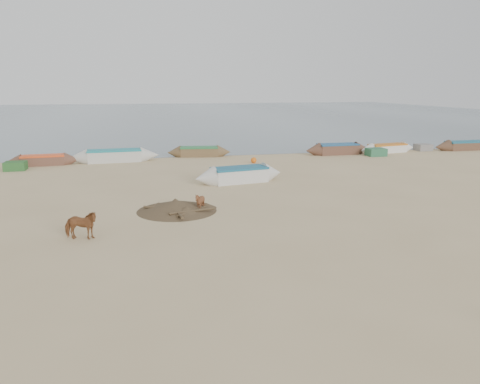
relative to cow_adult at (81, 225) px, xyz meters
name	(u,v)px	position (x,y,z in m)	size (l,w,h in m)	color
ground	(263,240)	(6.79, -1.59, -0.57)	(140.00, 140.00, 0.00)	tan
sea	(158,114)	(6.79, 80.41, -0.56)	(160.00, 160.00, 0.00)	slate
cow_adult	(81,225)	(0.00, 0.00, 0.00)	(0.61, 1.35, 1.14)	brown
calf_front	(200,202)	(5.01, 3.07, -0.11)	(0.74, 0.83, 0.92)	brown
near_canoe	(239,175)	(8.30, 9.36, -0.10)	(5.67, 1.41, 0.93)	silver
debris_pile	(177,206)	(3.95, 3.43, -0.31)	(3.77, 3.77, 0.51)	brown
waterline_canoes	(192,154)	(6.60, 19.25, -0.14)	(58.72, 3.81, 0.96)	brown
beach_clutter	(247,156)	(10.86, 18.15, -0.27)	(42.79, 4.30, 0.64)	#2B5D29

